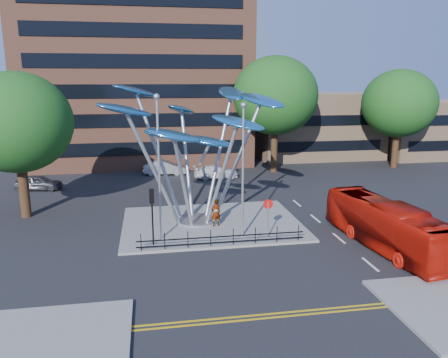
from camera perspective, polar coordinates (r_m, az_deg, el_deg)
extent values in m
plane|color=black|center=(24.80, 2.72, -10.26)|extent=(120.00, 120.00, 0.00)
cube|color=slate|center=(30.12, -1.62, -5.81)|extent=(12.00, 9.00, 0.15)
cube|color=gold|center=(19.60, 6.66, -17.05)|extent=(40.00, 0.12, 0.01)
cube|color=gold|center=(19.35, 6.92, -17.48)|extent=(40.00, 0.12, 0.01)
cube|color=brown|center=(54.48, -11.34, 18.26)|extent=(25.00, 15.00, 30.00)
cube|color=tan|center=(56.58, 12.17, 6.85)|extent=(15.00, 8.00, 8.00)
cube|color=tan|center=(61.54, 25.12, 5.93)|extent=(12.00, 8.00, 7.00)
cylinder|color=black|center=(46.61, 6.57, 4.38)|extent=(0.70, 0.70, 5.72)
ellipsoid|color=#144012|center=(46.13, 6.74, 10.78)|extent=(8.80, 8.80, 8.10)
cylinder|color=black|center=(34.26, -24.73, -0.62)|extent=(0.70, 0.70, 4.84)
ellipsoid|color=#144012|center=(33.59, -25.45, 6.69)|extent=(7.60, 7.60, 6.99)
cylinder|color=black|center=(52.32, 21.48, 4.14)|extent=(0.70, 0.70, 5.06)
ellipsoid|color=#144012|center=(51.88, 21.91, 9.15)|extent=(8.00, 8.00, 7.36)
cylinder|color=#9EA0A5|center=(30.43, -3.62, -5.37)|extent=(2.80, 2.80, 0.12)
cylinder|color=#9EA0A5|center=(28.76, -5.98, 1.43)|extent=(0.24, 0.24, 7.80)
ellipsoid|color=#2A7AB7|center=(27.22, -12.84, 8.81)|extent=(3.92, 2.95, 1.39)
cylinder|color=#9EA0A5|center=(28.58, -4.29, -0.05)|extent=(0.24, 0.24, 6.40)
ellipsoid|color=#2A7AB7|center=(25.77, -6.61, 5.70)|extent=(3.47, 1.78, 1.31)
cylinder|color=#9EA0A5|center=(28.82, -2.36, 0.70)|extent=(0.24, 0.24, 7.00)
ellipsoid|color=#2A7AB7|center=(27.00, 1.83, 7.39)|extent=(3.81, 3.11, 1.36)
cylinder|color=#9EA0A5|center=(29.56, -1.42, 2.20)|extent=(0.24, 0.24, 8.20)
ellipsoid|color=#2A7AB7|center=(30.13, 4.93, 10.22)|extent=(3.52, 4.06, 1.44)
cylinder|color=#9EA0A5|center=(30.34, -2.42, 2.86)|extent=(0.24, 0.24, 8.60)
ellipsoid|color=#2A7AB7|center=(32.21, 1.00, 11.16)|extent=(2.21, 3.79, 1.39)
cylinder|color=#9EA0A5|center=(30.44, -4.30, 1.72)|extent=(0.24, 0.24, 7.40)
ellipsoid|color=#2A7AB7|center=(32.49, -5.57, 9.00)|extent=(3.02, 3.71, 1.34)
cylinder|color=#9EA0A5|center=(29.66, -5.75, 2.77)|extent=(0.24, 0.24, 8.80)
ellipsoid|color=#2A7AB7|center=(30.55, -11.48, 11.18)|extent=(3.88, 3.60, 1.42)
ellipsoid|color=#2A7AB7|center=(29.18, -7.37, 5.74)|extent=(3.40, 1.96, 1.13)
ellipsoid|color=#2A7AB7|center=(28.88, -1.91, 4.96)|extent=(3.39, 2.16, 1.11)
cylinder|color=#9EA0A5|center=(26.29, -8.47, 1.03)|extent=(0.14, 0.14, 8.50)
sphere|color=#9EA0A5|center=(25.75, -8.80, 10.59)|extent=(0.36, 0.36, 0.36)
cylinder|color=#9EA0A5|center=(26.43, 2.48, 0.67)|extent=(0.14, 0.14, 8.00)
sphere|color=#9EA0A5|center=(25.86, 2.57, 9.63)|extent=(0.36, 0.36, 0.36)
cylinder|color=black|center=(26.00, -9.32, -5.18)|extent=(0.10, 0.10, 3.20)
cube|color=black|center=(25.60, -9.44, -2.20)|extent=(0.28, 0.18, 0.85)
sphere|color=#FF0C0C|center=(25.53, -9.46, -1.60)|extent=(0.18, 0.18, 0.18)
cylinder|color=#9EA0A5|center=(27.06, 5.76, -5.34)|extent=(0.08, 0.08, 2.30)
cylinder|color=red|center=(26.79, 5.79, -3.29)|extent=(0.60, 0.04, 0.60)
cube|color=white|center=(26.81, 5.78, -3.28)|extent=(0.42, 0.03, 0.10)
cylinder|color=black|center=(25.62, -10.79, -8.13)|extent=(0.05, 0.05, 1.00)
cylinder|color=black|center=(25.62, -7.76, -8.02)|extent=(0.05, 0.05, 1.00)
cylinder|color=black|center=(25.69, -4.74, -7.88)|extent=(0.05, 0.05, 1.00)
cylinder|color=black|center=(25.83, -1.74, -7.72)|extent=(0.05, 0.05, 1.00)
cylinder|color=black|center=(26.04, 1.21, -7.55)|extent=(0.05, 0.05, 1.00)
cylinder|color=black|center=(26.31, 4.11, -7.36)|extent=(0.05, 0.05, 1.00)
cylinder|color=black|center=(26.65, 6.93, -7.15)|extent=(0.05, 0.05, 1.00)
cylinder|color=black|center=(27.05, 9.68, -6.93)|extent=(0.05, 0.05, 1.00)
cube|color=black|center=(25.91, -0.26, -7.53)|extent=(10.00, 0.06, 0.06)
cube|color=black|center=(26.03, -0.26, -8.25)|extent=(10.00, 0.06, 0.06)
imported|color=#B01308|center=(27.39, 20.45, -5.69)|extent=(3.42, 10.23, 2.79)
imported|color=gray|center=(29.12, -1.07, -4.42)|extent=(0.75, 0.58, 1.84)
imported|color=#414349|center=(42.42, -23.04, -0.44)|extent=(4.19, 2.12, 1.37)
imported|color=#B6BABE|center=(45.76, -7.71, 1.47)|extent=(4.56, 2.05, 1.45)
imported|color=silver|center=(43.74, -1.02, 0.95)|extent=(4.58, 2.14, 1.29)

